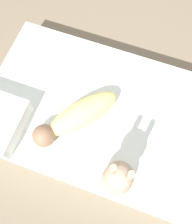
{
  "coord_description": "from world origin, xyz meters",
  "views": [
    {
      "loc": [
        0.12,
        -0.54,
        1.62
      ],
      "look_at": [
        -0.06,
        -0.03,
        0.22
      ],
      "focal_mm": 42.0,
      "sensor_mm": 36.0,
      "label": 1
    }
  ],
  "objects": [
    {
      "name": "ground_plane",
      "position": [
        0.0,
        0.0,
        0.0
      ],
      "size": [
        12.0,
        12.0,
        0.0
      ],
      "primitive_type": "plane",
      "color": "#7A6B56"
    },
    {
      "name": "bed_mattress",
      "position": [
        0.0,
        0.0,
        0.09
      ],
      "size": [
        1.49,
        0.89,
        0.17
      ],
      "color": "white",
      "rests_on": "ground_plane"
    },
    {
      "name": "swaddled_baby",
      "position": [
        -0.16,
        -0.11,
        0.24
      ],
      "size": [
        0.42,
        0.48,
        0.13
      ],
      "rotation": [
        0.0,
        0.0,
        4.04
      ],
      "color": "#EFDB7F",
      "rests_on": "bed_mattress"
    },
    {
      "name": "bunny_plush",
      "position": [
        0.17,
        -0.36,
        0.31
      ],
      "size": [
        0.16,
        0.16,
        0.37
      ],
      "color": "tan",
      "rests_on": "bed_mattress"
    }
  ]
}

